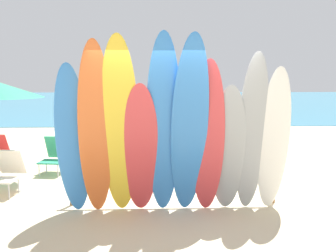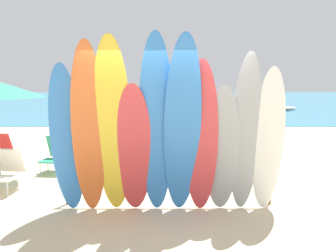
# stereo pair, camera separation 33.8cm
# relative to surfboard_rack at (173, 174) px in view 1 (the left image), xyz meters

# --- Properties ---
(ground) EXTENTS (60.00, 60.00, 0.00)m
(ground) POSITION_rel_surfboard_rack_xyz_m (0.00, 14.00, -0.52)
(ground) COLOR beige
(ocean_water) EXTENTS (60.00, 40.00, 0.02)m
(ocean_water) POSITION_rel_surfboard_rack_xyz_m (0.00, 30.30, -0.51)
(ocean_water) COLOR teal
(ocean_water) RESTS_ON ground
(surfboard_rack) EXTENTS (3.52, 0.07, 0.64)m
(surfboard_rack) POSITION_rel_surfboard_rack_xyz_m (0.00, 0.00, 0.00)
(surfboard_rack) COLOR brown
(surfboard_rack) RESTS_ON ground
(surfboard_blue_0) EXTENTS (0.57, 0.53, 2.35)m
(surfboard_blue_0) POSITION_rel_surfboard_rack_xyz_m (-1.57, -0.45, 0.65)
(surfboard_blue_0) COLOR #337AD1
(surfboard_blue_0) RESTS_ON ground
(surfboard_orange_1) EXTENTS (0.58, 0.72, 2.67)m
(surfboard_orange_1) POSITION_rel_surfboard_rack_xyz_m (-1.20, -0.57, 0.81)
(surfboard_orange_1) COLOR orange
(surfboard_orange_1) RESTS_ON ground
(surfboard_yellow_2) EXTENTS (0.59, 0.77, 2.75)m
(surfboard_yellow_2) POSITION_rel_surfboard_rack_xyz_m (-0.84, -0.55, 0.85)
(surfboard_yellow_2) COLOR yellow
(surfboard_yellow_2) RESTS_ON ground
(surfboard_red_3) EXTENTS (0.58, 0.62, 2.06)m
(surfboard_red_3) POSITION_rel_surfboard_rack_xyz_m (-0.53, -0.48, 0.51)
(surfboard_red_3) COLOR #D13D42
(surfboard_red_3) RESTS_ON ground
(surfboard_blue_4) EXTENTS (0.53, 0.71, 2.78)m
(surfboard_blue_4) POSITION_rel_surfboard_rack_xyz_m (-0.19, -0.55, 0.87)
(surfboard_blue_4) COLOR #337AD1
(surfboard_blue_4) RESTS_ON ground
(surfboard_blue_5) EXTENTS (0.63, 0.85, 2.76)m
(surfboard_blue_5) POSITION_rel_surfboard_rack_xyz_m (0.21, -0.58, 0.86)
(surfboard_blue_5) COLOR #337AD1
(surfboard_blue_5) RESTS_ON ground
(surfboard_red_6) EXTENTS (0.56, 0.59, 2.40)m
(surfboard_red_6) POSITION_rel_surfboard_rack_xyz_m (0.50, -0.49, 0.68)
(surfboard_red_6) COLOR #D13D42
(surfboard_red_6) RESTS_ON ground
(surfboard_grey_7) EXTENTS (0.56, 0.55, 2.03)m
(surfboard_grey_7) POSITION_rel_surfboard_rack_xyz_m (0.83, -0.43, 0.49)
(surfboard_grey_7) COLOR #999EA3
(surfboard_grey_7) RESTS_ON ground
(surfboard_grey_8) EXTENTS (0.49, 0.61, 2.51)m
(surfboard_grey_8) POSITION_rel_surfboard_rack_xyz_m (1.19, -0.46, 0.74)
(surfboard_grey_8) COLOR #999EA3
(surfboard_grey_8) RESTS_ON ground
(surfboard_white_9) EXTENTS (0.50, 0.57, 2.30)m
(surfboard_white_9) POSITION_rel_surfboard_rack_xyz_m (1.54, -0.44, 0.63)
(surfboard_white_9) COLOR white
(surfboard_white_9) RESTS_ON ground
(beachgoer_midbeach) EXTENTS (0.58, 0.39, 1.69)m
(beachgoer_midbeach) POSITION_rel_surfboard_rack_xyz_m (1.73, 5.76, 0.45)
(beachgoer_midbeach) COLOR brown
(beachgoer_midbeach) RESTS_ON ground
(beachgoer_by_water) EXTENTS (0.53, 0.42, 1.67)m
(beachgoer_by_water) POSITION_rel_surfboard_rack_xyz_m (-1.07, 7.79, 0.44)
(beachgoer_by_water) COLOR beige
(beachgoer_by_water) RESTS_ON ground
(beachgoer_photographing) EXTENTS (0.43, 0.54, 1.65)m
(beachgoer_photographing) POSITION_rel_surfboard_rack_xyz_m (1.94, 3.91, 0.43)
(beachgoer_photographing) COLOR tan
(beachgoer_photographing) RESTS_ON ground
(beach_chair_red) EXTENTS (0.57, 0.77, 0.80)m
(beach_chair_red) POSITION_rel_surfboard_rack_xyz_m (-3.03, 0.74, -0.10)
(beach_chair_red) COLOR #B7B7BC
(beach_chair_red) RESTS_ON ground
(beach_chair_striped) EXTENTS (0.59, 0.74, 0.82)m
(beach_chair_striped) POSITION_rel_surfboard_rack_xyz_m (-2.53, 2.24, -0.09)
(beach_chair_striped) COLOR #B7B7BC
(beach_chair_striped) RESTS_ON ground
(distant_boat) EXTENTS (4.47, 0.88, 0.36)m
(distant_boat) POSITION_rel_surfboard_rack_xyz_m (6.10, 18.61, -0.36)
(distant_boat) COLOR silver
(distant_boat) RESTS_ON ground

